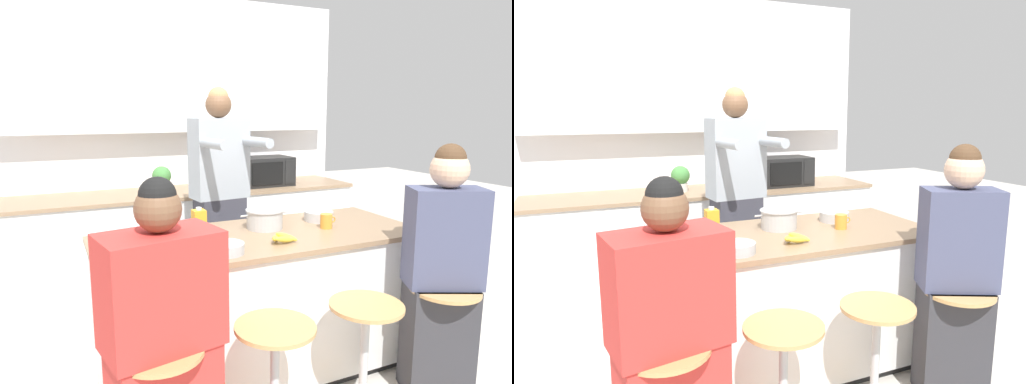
# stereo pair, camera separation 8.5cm
# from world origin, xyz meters

# --- Properties ---
(ground_plane) EXTENTS (16.00, 16.00, 0.00)m
(ground_plane) POSITION_xyz_m (0.00, 0.00, 0.00)
(ground_plane) COLOR beige
(wall_back) EXTENTS (3.36, 0.22, 2.70)m
(wall_back) POSITION_xyz_m (0.00, 1.83, 1.54)
(wall_back) COLOR white
(wall_back) RESTS_ON ground_plane
(back_counter) EXTENTS (3.12, 0.67, 0.94)m
(back_counter) POSITION_xyz_m (0.00, 1.51, 0.47)
(back_counter) COLOR white
(back_counter) RESTS_ON ground_plane
(kitchen_island) EXTENTS (2.00, 0.83, 0.90)m
(kitchen_island) POSITION_xyz_m (0.00, 0.00, 0.46)
(kitchen_island) COLOR black
(kitchen_island) RESTS_ON ground_plane
(bar_stool_center_left) EXTENTS (0.38, 0.38, 0.67)m
(bar_stool_center_left) POSITION_xyz_m (-0.27, -0.70, 0.37)
(bar_stool_center_left) COLOR tan
(bar_stool_center_left) RESTS_ON ground_plane
(bar_stool_center_right) EXTENTS (0.38, 0.38, 0.67)m
(bar_stool_center_right) POSITION_xyz_m (0.27, -0.68, 0.37)
(bar_stool_center_right) COLOR tan
(bar_stool_center_right) RESTS_ON ground_plane
(bar_stool_rightmost) EXTENTS (0.38, 0.38, 0.67)m
(bar_stool_rightmost) POSITION_xyz_m (0.80, -0.70, 0.37)
(bar_stool_rightmost) COLOR tan
(bar_stool_rightmost) RESTS_ON ground_plane
(person_cooking) EXTENTS (0.47, 0.59, 1.82)m
(person_cooking) POSITION_xyz_m (0.02, 0.76, 0.91)
(person_cooking) COLOR #383842
(person_cooking) RESTS_ON ground_plane
(person_wrapped_blanket) EXTENTS (0.53, 0.36, 1.39)m
(person_wrapped_blanket) POSITION_xyz_m (-0.78, -0.65, 0.65)
(person_wrapped_blanket) COLOR red
(person_wrapped_blanket) RESTS_ON ground_plane
(person_seated_near) EXTENTS (0.46, 0.39, 1.47)m
(person_seated_near) POSITION_xyz_m (0.82, -0.65, 0.68)
(person_seated_near) COLOR #333338
(person_seated_near) RESTS_ON ground_plane
(cooking_pot) EXTENTS (0.33, 0.25, 0.12)m
(cooking_pot) POSITION_xyz_m (0.08, 0.12, 0.96)
(cooking_pot) COLOR #B7BABC
(cooking_pot) RESTS_ON kitchen_island
(fruit_bowl) EXTENTS (0.20, 0.20, 0.07)m
(fruit_bowl) POSITION_xyz_m (0.51, 0.15, 0.93)
(fruit_bowl) COLOR #B7BABC
(fruit_bowl) RESTS_ON kitchen_island
(mixing_bowl_steel) EXTENTS (0.20, 0.20, 0.06)m
(mixing_bowl_steel) POSITION_xyz_m (-0.34, -0.26, 0.93)
(mixing_bowl_steel) COLOR #B7BABC
(mixing_bowl_steel) RESTS_ON kitchen_island
(coffee_cup_near) EXTENTS (0.11, 0.08, 0.09)m
(coffee_cup_near) POSITION_xyz_m (0.44, -0.04, 0.95)
(coffee_cup_near) COLOR orange
(coffee_cup_near) RESTS_ON kitchen_island
(coffee_cup_far) EXTENTS (0.11, 0.08, 0.09)m
(coffee_cup_far) POSITION_xyz_m (-0.62, -0.10, 0.94)
(coffee_cup_far) COLOR #4C7099
(coffee_cup_far) RESTS_ON kitchen_island
(banana_bunch) EXTENTS (0.19, 0.13, 0.06)m
(banana_bunch) POSITION_xyz_m (0.03, -0.21, 0.93)
(banana_bunch) COLOR yellow
(banana_bunch) RESTS_ON kitchen_island
(juice_carton) EXTENTS (0.07, 0.07, 0.21)m
(juice_carton) POSITION_xyz_m (-0.41, -0.03, 1.00)
(juice_carton) COLOR gold
(juice_carton) RESTS_ON kitchen_island
(microwave) EXTENTS (0.51, 0.35, 0.27)m
(microwave) POSITION_xyz_m (0.73, 1.46, 1.07)
(microwave) COLOR black
(microwave) RESTS_ON back_counter
(potted_plant) EXTENTS (0.17, 0.17, 0.23)m
(potted_plant) POSITION_xyz_m (-0.25, 1.51, 1.06)
(potted_plant) COLOR beige
(potted_plant) RESTS_ON back_counter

